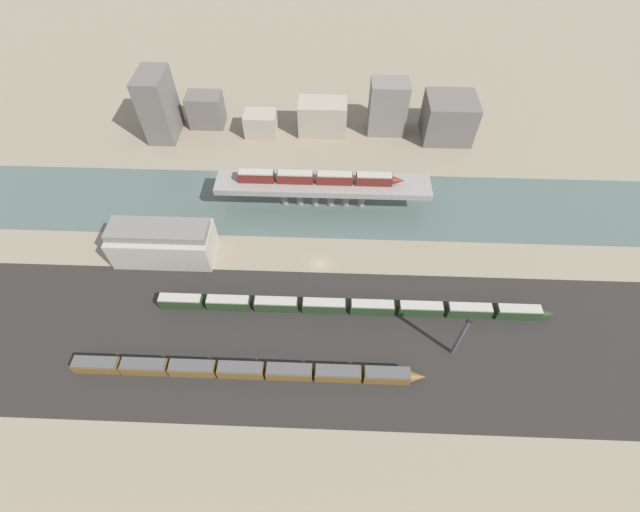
{
  "coord_description": "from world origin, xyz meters",
  "views": [
    {
      "loc": [
        2.7,
        -72.89,
        95.94
      ],
      "look_at": [
        0.0,
        0.01,
        3.62
      ],
      "focal_mm": 24.0,
      "sensor_mm": 36.0,
      "label": 1
    }
  ],
  "objects_px": {
    "train_yard_near": "(247,370)",
    "signal_tower": "(460,337)",
    "warehouse_building": "(163,242)",
    "train_on_bridge": "(320,178)",
    "train_yard_mid": "(353,307)"
  },
  "relations": [
    {
      "from": "train_yard_mid",
      "to": "train_on_bridge",
      "type": "bearing_deg",
      "value": 104.56
    },
    {
      "from": "train_on_bridge",
      "to": "train_yard_mid",
      "type": "height_order",
      "value": "train_on_bridge"
    },
    {
      "from": "train_on_bridge",
      "to": "signal_tower",
      "type": "xyz_separation_m",
      "value": [
        34.09,
        -49.8,
        -2.84
      ]
    },
    {
      "from": "train_on_bridge",
      "to": "train_yard_near",
      "type": "bearing_deg",
      "value": -104.57
    },
    {
      "from": "train_yard_near",
      "to": "warehouse_building",
      "type": "height_order",
      "value": "warehouse_building"
    },
    {
      "from": "train_on_bridge",
      "to": "signal_tower",
      "type": "relative_size",
      "value": 3.09
    },
    {
      "from": "warehouse_building",
      "to": "signal_tower",
      "type": "distance_m",
      "value": 81.57
    },
    {
      "from": "train_on_bridge",
      "to": "train_yard_mid",
      "type": "distance_m",
      "value": 41.18
    },
    {
      "from": "train_yard_near",
      "to": "train_yard_mid",
      "type": "relative_size",
      "value": 0.81
    },
    {
      "from": "train_yard_near",
      "to": "signal_tower",
      "type": "height_order",
      "value": "signal_tower"
    },
    {
      "from": "train_yard_mid",
      "to": "warehouse_building",
      "type": "bearing_deg",
      "value": 162.43
    },
    {
      "from": "train_yard_near",
      "to": "signal_tower",
      "type": "distance_m",
      "value": 49.79
    },
    {
      "from": "train_yard_mid",
      "to": "signal_tower",
      "type": "distance_m",
      "value": 27.03
    },
    {
      "from": "train_yard_near",
      "to": "train_yard_mid",
      "type": "bearing_deg",
      "value": 35.87
    },
    {
      "from": "train_yard_near",
      "to": "train_on_bridge",
      "type": "bearing_deg",
      "value": 75.43
    }
  ]
}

